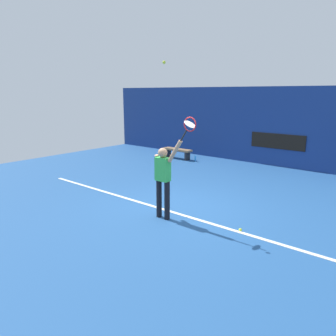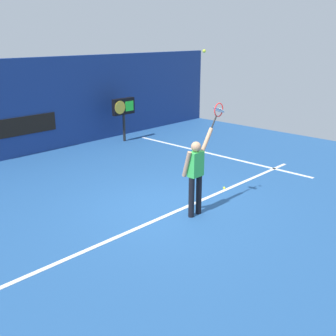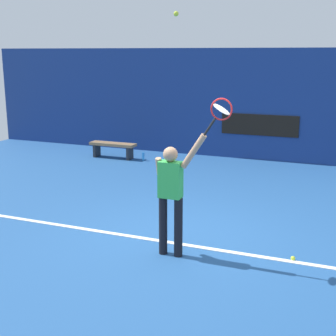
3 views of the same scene
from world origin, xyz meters
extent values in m
plane|color=#23518C|center=(0.00, 0.00, 0.00)|extent=(18.00, 18.00, 0.00)
cube|color=navy|center=(0.00, 6.57, 1.58)|extent=(18.00, 0.20, 3.15)
cube|color=black|center=(0.00, 6.45, 1.02)|extent=(2.20, 0.03, 0.60)
cube|color=white|center=(0.00, -0.26, 0.01)|extent=(10.00, 0.10, 0.01)
cylinder|color=black|center=(0.01, -0.68, 0.46)|extent=(0.13, 0.13, 0.92)
cylinder|color=black|center=(0.26, -0.68, 0.46)|extent=(0.13, 0.13, 0.92)
cube|color=green|center=(0.13, -0.68, 1.20)|extent=(0.34, 0.20, 0.55)
sphere|color=tan|center=(0.13, -0.68, 1.58)|extent=(0.22, 0.22, 0.22)
cylinder|color=tan|center=(0.49, -0.68, 1.65)|extent=(0.39, 0.09, 0.54)
cylinder|color=tan|center=(-0.07, -0.60, 1.22)|extent=(0.09, 0.23, 0.58)
cylinder|color=black|center=(0.73, -0.68, 2.02)|extent=(0.19, 0.03, 0.27)
torus|color=red|center=(0.89, -0.68, 2.27)|extent=(0.43, 0.02, 0.43)
cylinder|color=silver|center=(0.89, -0.68, 2.27)|extent=(0.23, 0.27, 0.15)
sphere|color=#CCE033|center=(0.24, -0.75, 3.54)|extent=(0.07, 0.07, 0.07)
cube|color=olive|center=(-4.01, 5.11, 0.41)|extent=(1.40, 0.36, 0.08)
cube|color=#262628|center=(-4.56, 5.11, 0.18)|extent=(0.08, 0.32, 0.37)
cube|color=#262628|center=(-3.46, 5.11, 0.18)|extent=(0.08, 0.32, 0.37)
cylinder|color=#338CD8|center=(-3.04, 5.11, 0.12)|extent=(0.07, 0.07, 0.24)
sphere|color=#CCE033|center=(1.91, -0.19, 0.03)|extent=(0.07, 0.07, 0.07)
camera|label=1|loc=(4.90, -6.17, 2.92)|focal=34.70mm
camera|label=2|loc=(-6.46, -6.13, 3.85)|focal=44.44mm
camera|label=3|loc=(2.68, -7.04, 3.04)|focal=51.19mm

